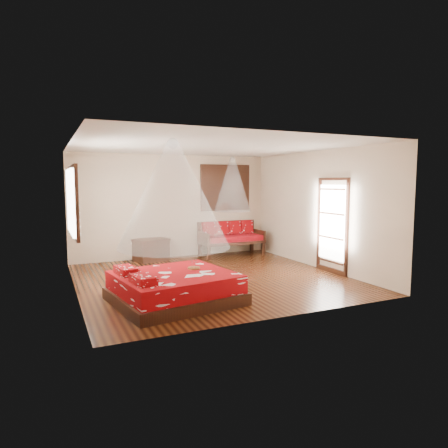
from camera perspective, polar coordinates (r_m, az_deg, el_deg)
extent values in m
cube|color=black|center=(8.68, -1.76, -7.80)|extent=(5.50, 5.50, 0.02)
cube|color=silver|center=(8.46, -1.82, 11.09)|extent=(5.50, 5.50, 0.02)
cube|color=tan|center=(7.82, -20.80, 0.78)|extent=(0.02, 5.50, 2.80)
cube|color=tan|center=(9.84, 13.23, 2.00)|extent=(0.02, 5.50, 2.80)
cube|color=tan|center=(11.04, -7.29, 2.53)|extent=(5.50, 0.02, 2.80)
cube|color=tan|center=(6.01, 8.36, -0.36)|extent=(5.50, 0.02, 2.80)
cube|color=black|center=(7.06, -7.04, -10.17)|extent=(2.24, 2.08, 0.20)
cube|color=#8C0409|center=(6.99, -7.07, -8.20)|extent=(2.13, 1.97, 0.30)
cube|color=#8C0409|center=(6.32, -11.48, -7.79)|extent=(0.36, 0.56, 0.13)
cube|color=#8C0409|center=(7.01, -13.80, -6.48)|extent=(0.36, 0.56, 0.13)
cube|color=black|center=(10.68, -2.18, -3.97)|extent=(0.08, 0.08, 0.42)
cube|color=black|center=(11.40, 5.60, -3.36)|extent=(0.08, 0.08, 0.42)
cube|color=black|center=(11.30, -3.47, -3.43)|extent=(0.08, 0.08, 0.42)
cube|color=black|center=(11.98, 3.99, -2.89)|extent=(0.08, 0.08, 0.42)
cube|color=black|center=(11.29, 1.08, -2.56)|extent=(1.78, 0.79, 0.08)
cube|color=#800504|center=(11.27, 1.09, -2.00)|extent=(1.72, 0.73, 0.14)
cube|color=black|center=(11.57, 0.33, -0.90)|extent=(1.78, 0.06, 0.55)
cube|color=black|center=(10.93, -2.95, -2.00)|extent=(0.06, 0.79, 0.30)
cube|color=black|center=(11.65, 4.87, -1.51)|extent=(0.06, 0.79, 0.30)
cube|color=#8C0409|center=(11.22, -2.18, -0.72)|extent=(0.38, 0.20, 0.39)
cube|color=#8C0409|center=(11.37, -0.33, -0.62)|extent=(0.38, 0.20, 0.39)
cube|color=#8C0409|center=(11.54, 1.47, -0.53)|extent=(0.38, 0.20, 0.39)
cube|color=#8C0409|center=(11.71, 3.22, -0.43)|extent=(0.38, 0.20, 0.39)
cube|color=black|center=(10.69, -10.39, -3.77)|extent=(0.93, 0.77, 0.53)
cube|color=black|center=(10.64, -10.42, -2.24)|extent=(0.98, 0.82, 0.05)
cube|color=black|center=(11.54, 0.20, 5.21)|extent=(1.52, 0.06, 1.32)
cube|color=black|center=(11.54, 0.22, 5.21)|extent=(1.35, 0.04, 1.10)
cube|color=black|center=(8.01, -20.69, 3.04)|extent=(0.08, 1.74, 1.34)
cube|color=beige|center=(8.01, -20.40, 3.06)|extent=(0.04, 1.54, 1.10)
cube|color=black|center=(9.38, 15.22, -0.39)|extent=(0.08, 1.02, 2.16)
cube|color=white|center=(9.36, 15.14, 0.22)|extent=(0.03, 0.82, 1.70)
cylinder|color=brown|center=(7.26, -4.33, -6.29)|extent=(0.22, 0.22, 0.03)
cone|color=white|center=(6.78, -7.23, 4.19)|extent=(1.92, 1.92, 1.80)
cone|color=white|center=(11.12, 1.21, 5.69)|extent=(1.02, 1.02, 1.50)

